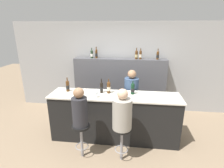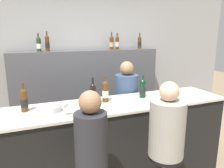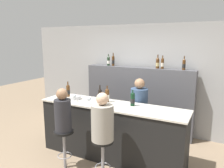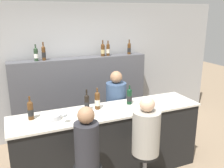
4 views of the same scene
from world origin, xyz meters
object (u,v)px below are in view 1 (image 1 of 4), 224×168
object	(u,v)px
wine_bottle_counter_2	(109,87)
bar_stool_left	(81,133)
wine_glass_0	(80,91)
wine_bottle_counter_0	(68,86)
wine_bottle_counter_1	(102,87)
wine_bottle_backbar_4	(158,55)
wine_bottle_backbar_0	(92,54)
wine_bottle_backbar_3	(140,55)
wine_glass_1	(96,93)
wine_bottle_backbar_2	(136,55)
bartender	(131,102)
guest_seated_right	(122,112)
wine_bottle_counter_3	(133,88)
guest_seated_left	(80,109)
metal_bowl	(78,92)
wine_bottle_backbar_1	(96,54)
bar_stool_right	(122,136)

from	to	relation	value
wine_bottle_counter_2	bar_stool_left	bearing A→B (deg)	-117.77
wine_glass_0	bar_stool_left	bearing A→B (deg)	-75.47
bar_stool_left	wine_bottle_counter_0	bearing A→B (deg)	122.65
wine_bottle_counter_1	wine_bottle_backbar_4	bearing A→B (deg)	44.33
wine_bottle_backbar_0	wine_bottle_backbar_3	size ratio (longest dim) A/B	0.98
wine_glass_1	wine_bottle_backbar_2	bearing A→B (deg)	62.89
wine_glass_1	wine_bottle_counter_0	bearing A→B (deg)	157.48
wine_bottle_counter_0	bartender	distance (m)	1.57
guest_seated_right	wine_bottle_backbar_2	bearing A→B (deg)	83.35
wine_bottle_counter_0	guest_seated_right	xyz separation A→B (m)	(1.28, -0.80, -0.18)
wine_bottle_counter_3	guest_seated_right	xyz separation A→B (m)	(-0.17, -0.80, -0.17)
wine_bottle_counter_1	bar_stool_left	bearing A→B (deg)	-108.11
wine_bottle_backbar_2	bar_stool_left	distance (m)	2.61
guest_seated_left	bartender	distance (m)	1.56
wine_bottle_backbar_3	metal_bowl	bearing A→B (deg)	-134.30
wine_bottle_backbar_1	wine_glass_0	bearing A→B (deg)	-90.76
bartender	wine_bottle_counter_0	bearing A→B (deg)	-163.26
wine_bottle_counter_1	metal_bowl	size ratio (longest dim) A/B	1.42
wine_bottle_counter_1	wine_bottle_backbar_2	distance (m)	1.59
wine_bottle_counter_2	wine_bottle_backbar_0	distance (m)	1.55
wine_bottle_counter_0	wine_bottle_backbar_2	bearing A→B (deg)	40.34
wine_bottle_backbar_3	bar_stool_right	bearing A→B (deg)	-99.60
wine_bottle_counter_2	guest_seated_left	world-z (taller)	guest_seated_left
wine_bottle_counter_0	bar_stool_left	distance (m)	1.15
wine_bottle_counter_2	wine_bottle_backbar_3	distance (m)	1.57
wine_bottle_backbar_3	bar_stool_left	size ratio (longest dim) A/B	0.43
wine_bottle_backbar_0	wine_glass_1	size ratio (longest dim) A/B	2.00
bar_stool_right	guest_seated_right	world-z (taller)	guest_seated_right
wine_bottle_backbar_3	wine_glass_0	size ratio (longest dim) A/B	1.81
wine_bottle_backbar_2	bartender	bearing A→B (deg)	-96.74
wine_bottle_backbar_2	wine_glass_0	distance (m)	2.03
wine_bottle_backbar_4	guest_seated_right	size ratio (longest dim) A/B	0.39
wine_bottle_counter_3	wine_bottle_backbar_1	world-z (taller)	wine_bottle_backbar_1
wine_bottle_counter_1	wine_bottle_counter_3	world-z (taller)	wine_bottle_counter_1
wine_bottle_backbar_0	bartender	world-z (taller)	wine_bottle_backbar_0
bar_stool_right	wine_bottle_backbar_3	bearing A→B (deg)	80.40
wine_glass_1	guest_seated_right	xyz separation A→B (m)	(0.57, -0.50, -0.15)
wine_glass_0	bar_stool_right	xyz separation A→B (m)	(0.90, -0.50, -0.64)
wine_glass_1	wine_bottle_backbar_0	bearing A→B (deg)	105.54
bar_stool_left	bartender	distance (m)	1.53
wine_bottle_counter_1	guest_seated_right	world-z (taller)	guest_seated_right
wine_bottle_backbar_0	wine_bottle_counter_2	bearing A→B (deg)	-62.93
wine_bottle_counter_1	wine_glass_0	bearing A→B (deg)	-142.99
guest_seated_left	wine_bottle_backbar_1	bearing A→B (deg)	92.99
wine_bottle_backbar_2	bar_stool_left	world-z (taller)	wine_bottle_backbar_2
wine_glass_1	bartender	xyz separation A→B (m)	(0.71, 0.72, -0.47)
wine_bottle_backbar_2	wine_bottle_backbar_3	xyz separation A→B (m)	(0.11, 0.00, 0.00)
guest_seated_right	metal_bowl	bearing A→B (deg)	145.93
wine_bottle_backbar_2	wine_bottle_counter_0	bearing A→B (deg)	-139.66
wine_bottle_counter_0	wine_bottle_backbar_0	bearing A→B (deg)	78.26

